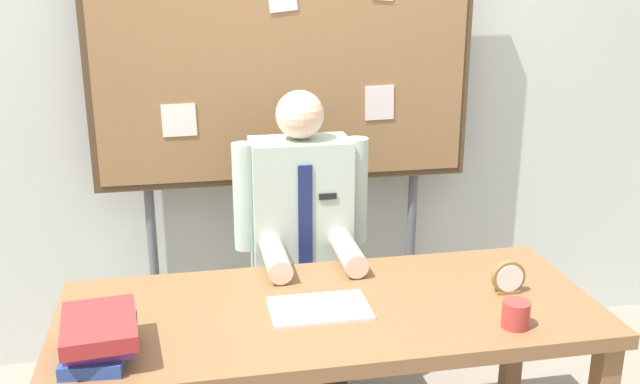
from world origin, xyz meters
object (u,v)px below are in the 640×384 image
book_stack (99,336)px  desk_clock (508,279)px  desk (330,330)px  bulletin_board (285,56)px  person (301,267)px  open_notebook (319,308)px  coffee_mug (516,314)px

book_stack → desk_clock: 1.37m
desk → bulletin_board: bulletin_board is taller
desk → person: size_ratio=1.31×
desk → open_notebook: open_notebook is taller
desk → bulletin_board: (0.00, 0.99, 0.81)m
desk → bulletin_board: bearing=90.0°
desk → book_stack: bearing=-165.8°
bulletin_board → desk: bearing=-90.0°
person → bulletin_board: 0.92m
person → desk_clock: bearing=-43.6°
desk → bulletin_board: 1.28m
person → desk: bearing=-90.0°
desk → open_notebook: size_ratio=5.49×
bulletin_board → coffee_mug: (0.55, -1.24, -0.68)m
book_stack → open_notebook: bearing=13.4°
bulletin_board → book_stack: size_ratio=6.88×
open_notebook → desk: bearing=26.3°
book_stack → open_notebook: 0.71m
person → book_stack: size_ratio=4.57×
open_notebook → coffee_mug: size_ratio=3.75×
coffee_mug → desk: bearing=155.4°
open_notebook → person: bearing=86.2°
book_stack → desk_clock: (1.36, 0.17, -0.01)m
open_notebook → book_stack: bearing=-166.6°
desk → desk_clock: 0.65m
desk → bulletin_board: size_ratio=0.87×
desk → desk_clock: size_ratio=15.17×
person → open_notebook: size_ratio=4.20×
bulletin_board → desk_clock: bearing=-57.9°
bulletin_board → book_stack: (-0.73, -1.18, -0.66)m
person → desk_clock: size_ratio=11.60×
bulletin_board → desk_clock: bulletin_board is taller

